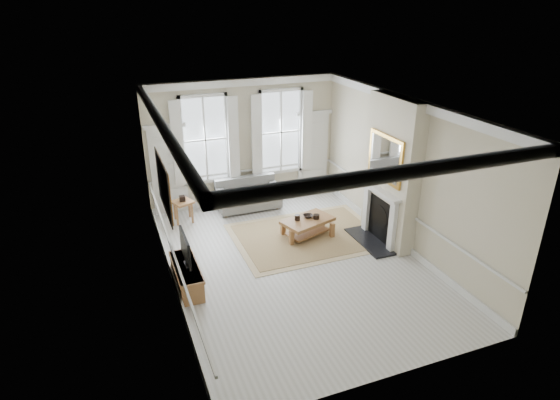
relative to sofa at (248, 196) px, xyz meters
name	(u,v)px	position (x,y,z in m)	size (l,w,h in m)	color
floor	(294,262)	(0.07, -3.11, -0.35)	(7.20, 7.20, 0.00)	#B7B5AD
ceiling	(296,107)	(0.07, -3.11, 3.05)	(7.20, 7.20, 0.00)	white
back_wall	(244,143)	(0.07, 0.49, 1.35)	(5.20, 5.20, 0.00)	beige
left_wall	(166,209)	(-2.53, -3.11, 1.35)	(7.20, 7.20, 0.00)	beige
right_wall	(403,174)	(2.67, -3.11, 1.35)	(7.20, 7.20, 0.00)	beige
window_left	(205,140)	(-0.98, 0.44, 1.55)	(1.26, 0.20, 2.20)	#B2BCC6
window_right	(281,132)	(1.12, 0.44, 1.55)	(1.26, 0.20, 2.20)	#B2BCC6
door_left	(169,172)	(-1.98, 0.45, 0.80)	(0.90, 0.08, 2.30)	silver
door_right	(313,154)	(2.12, 0.45, 0.80)	(0.90, 0.08, 2.30)	silver
painting	(164,186)	(-2.49, -2.81, 1.70)	(0.05, 1.66, 1.06)	orange
chimney_breast	(392,172)	(2.50, -2.91, 1.35)	(0.35, 1.70, 3.38)	beige
hearth	(369,241)	(2.07, -2.91, -0.32)	(0.55, 1.50, 0.05)	black
fireplace	(379,213)	(2.27, -2.91, 0.39)	(0.21, 1.45, 1.33)	silver
mirror	(385,158)	(2.28, -2.91, 1.70)	(0.06, 1.26, 1.06)	gold
sofa	(248,196)	(0.00, 0.00, 0.00)	(1.67, 0.81, 0.82)	slate
side_table	(183,205)	(-1.79, -0.21, 0.10)	(0.59, 0.59, 0.56)	brown
rug	(307,236)	(0.83, -2.10, -0.33)	(3.50, 2.60, 0.02)	olive
coffee_table	(308,222)	(0.83, -2.10, 0.02)	(1.36, 1.04, 0.45)	brown
ceramic_pot_a	(297,218)	(0.58, -2.05, 0.17)	(0.13, 0.13, 0.13)	black
ceramic_pot_b	(316,217)	(1.03, -2.15, 0.16)	(0.15, 0.15, 0.11)	black
bowl	(308,216)	(0.88, -2.00, 0.13)	(0.24, 0.24, 0.06)	black
tv_stand	(187,276)	(-2.27, -3.20, -0.11)	(0.43, 1.34, 0.48)	brown
tv	(185,248)	(-2.24, -3.20, 0.53)	(0.08, 0.90, 0.68)	black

